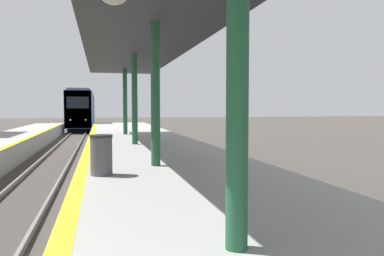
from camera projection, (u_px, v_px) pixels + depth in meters
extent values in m
cube|color=black|center=(83.00, 126.00, 48.04)|extent=(2.27, 19.60, 0.55)
cube|color=#33518C|center=(83.00, 109.00, 47.92)|extent=(2.68, 21.77, 3.88)
cube|color=red|center=(78.00, 109.00, 37.44)|extent=(2.62, 0.16, 3.80)
cube|color=black|center=(78.00, 103.00, 37.34)|extent=(2.14, 0.06, 1.16)
cube|color=#59595E|center=(82.00, 93.00, 47.80)|extent=(2.27, 20.69, 0.24)
sphere|color=white|center=(70.00, 120.00, 37.26)|extent=(0.18, 0.18, 0.18)
sphere|color=white|center=(86.00, 120.00, 37.62)|extent=(0.18, 0.18, 0.18)
cylinder|color=#1E5133|center=(237.00, 75.00, 4.17)|extent=(0.25, 0.25, 3.96)
cylinder|color=#1E5133|center=(155.00, 94.00, 10.30)|extent=(0.25, 0.25, 3.96)
cylinder|color=#1E5133|center=(135.00, 99.00, 16.43)|extent=(0.25, 0.25, 3.96)
cylinder|color=#1E5133|center=(125.00, 102.00, 22.56)|extent=(0.25, 0.25, 3.96)
cube|color=#2D2D33|center=(142.00, 39.00, 13.25)|extent=(4.16, 25.30, 0.20)
cylinder|color=#4C4C51|center=(101.00, 156.00, 8.93)|extent=(0.52, 0.52, 0.91)
cylinder|color=#262626|center=(101.00, 136.00, 8.91)|extent=(0.54, 0.54, 0.06)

